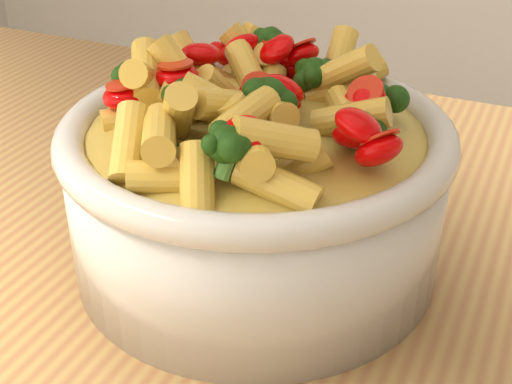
% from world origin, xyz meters
% --- Properties ---
extents(table, '(1.20, 0.80, 0.90)m').
position_xyz_m(table, '(0.00, 0.00, 0.80)').
color(table, '#A88148').
rests_on(table, ground).
extents(serving_bowl, '(0.27, 0.27, 0.11)m').
position_xyz_m(serving_bowl, '(0.09, 0.03, 0.96)').
color(serving_bowl, silver).
rests_on(serving_bowl, table).
extents(pasta_salad, '(0.21, 0.21, 0.05)m').
position_xyz_m(pasta_salad, '(0.09, 0.03, 1.03)').
color(pasta_salad, '#F4B94D').
rests_on(pasta_salad, serving_bowl).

